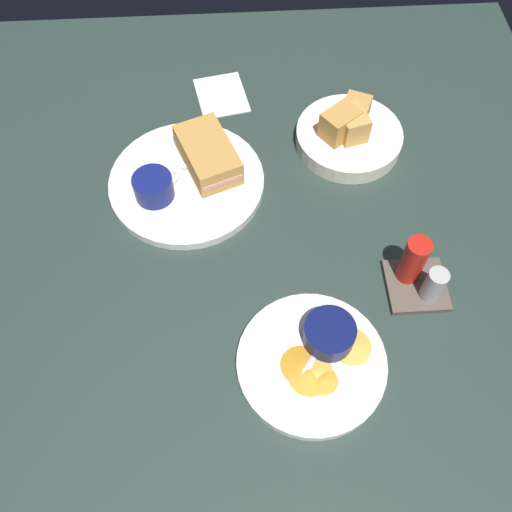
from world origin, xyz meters
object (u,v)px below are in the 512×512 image
at_px(ramekin_dark_sauce, 153,186).
at_px(ramekin_light_gravy, 329,333).
at_px(bread_basket_rear, 348,133).
at_px(spoon_by_dark_ramekin, 177,174).
at_px(plate_chips_companion, 311,363).
at_px(plate_sandwich_main, 187,182).
at_px(condiment_caddy, 419,274).
at_px(sandwich_half_near, 208,155).
at_px(spoon_by_gravy_ramekin, 327,334).

bearing_deg(ramekin_dark_sauce, ramekin_light_gravy, 42.90).
height_order(ramekin_light_gravy, bread_basket_rear, bread_basket_rear).
bearing_deg(ramekin_dark_sauce, spoon_by_dark_ramekin, 137.67).
distance_m(plate_chips_companion, ramekin_light_gravy, 0.05).
relative_size(plate_sandwich_main, plate_chips_companion, 1.25).
height_order(plate_sandwich_main, ramekin_dark_sauce, ramekin_dark_sauce).
xyz_separation_m(ramekin_dark_sauce, bread_basket_rear, (-0.11, 0.34, -0.01)).
bearing_deg(ramekin_light_gravy, ramekin_dark_sauce, -137.10).
bearing_deg(condiment_caddy, spoon_by_dark_ramekin, -121.86).
distance_m(sandwich_half_near, condiment_caddy, 0.39).
distance_m(spoon_by_gravy_ramekin, condiment_caddy, 0.17).
relative_size(plate_chips_companion, condiment_caddy, 2.22).
height_order(plate_sandwich_main, sandwich_half_near, sandwich_half_near).
relative_size(sandwich_half_near, ramekin_light_gravy, 2.04).
bearing_deg(sandwich_half_near, ramekin_light_gravy, 26.05).
height_order(plate_sandwich_main, ramekin_light_gravy, ramekin_light_gravy).
relative_size(bread_basket_rear, condiment_caddy, 1.97).
xyz_separation_m(sandwich_half_near, spoon_by_dark_ramekin, (0.02, -0.05, -0.02)).
bearing_deg(bread_basket_rear, sandwich_half_near, -79.12).
xyz_separation_m(sandwich_half_near, ramekin_light_gravy, (0.33, 0.16, -0.00)).
distance_m(sandwich_half_near, plate_chips_companion, 0.39).
distance_m(spoon_by_dark_ramekin, ramekin_light_gravy, 0.38).
distance_m(plate_sandwich_main, sandwich_half_near, 0.06).
bearing_deg(bread_basket_rear, plate_sandwich_main, -74.59).
xyz_separation_m(plate_sandwich_main, condiment_caddy, (0.21, 0.35, 0.03)).
height_order(sandwich_half_near, spoon_by_gravy_ramekin, sandwich_half_near).
relative_size(plate_sandwich_main, bread_basket_rear, 1.40).
relative_size(plate_sandwich_main, spoon_by_dark_ramekin, 3.17).
bearing_deg(spoon_by_dark_ramekin, ramekin_light_gravy, 34.89).
xyz_separation_m(ramekin_dark_sauce, spoon_by_dark_ramekin, (-0.04, 0.04, -0.02)).
xyz_separation_m(spoon_by_gravy_ramekin, bread_basket_rear, (-0.37, 0.08, 0.01)).
bearing_deg(ramekin_light_gravy, sandwich_half_near, -153.95).
relative_size(ramekin_dark_sauce, ramekin_light_gravy, 0.89).
relative_size(spoon_by_dark_ramekin, plate_chips_companion, 0.39).
relative_size(plate_chips_companion, spoon_by_gravy_ramekin, 2.35).
xyz_separation_m(ramekin_light_gravy, bread_basket_rear, (-0.38, 0.08, -0.01)).
bearing_deg(ramekin_light_gravy, plate_chips_companion, -39.81).
bearing_deg(plate_chips_companion, spoon_by_gravy_ramekin, 145.66).
xyz_separation_m(spoon_by_dark_ramekin, plate_chips_companion, (0.34, 0.19, -0.01)).
bearing_deg(condiment_caddy, plate_sandwich_main, -121.84).
bearing_deg(condiment_caddy, ramekin_light_gravy, -59.12).
bearing_deg(plate_chips_companion, plate_sandwich_main, -152.26).
bearing_deg(ramekin_light_gravy, spoon_by_gravy_ramekin, -176.58).
distance_m(plate_sandwich_main, condiment_caddy, 0.41).
relative_size(sandwich_half_near, plate_chips_companion, 0.71).
bearing_deg(plate_sandwich_main, spoon_by_gravy_ramekin, 34.28).
distance_m(plate_chips_companion, condiment_caddy, 0.21).
xyz_separation_m(spoon_by_gravy_ramekin, condiment_caddy, (-0.08, 0.14, 0.01)).
height_order(plate_sandwich_main, spoon_by_dark_ramekin, spoon_by_dark_ramekin).
distance_m(spoon_by_dark_ramekin, condiment_caddy, 0.43).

